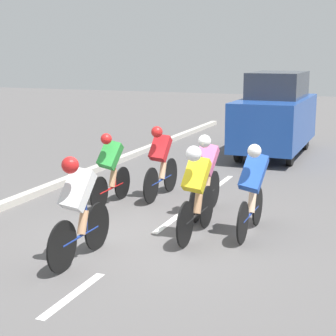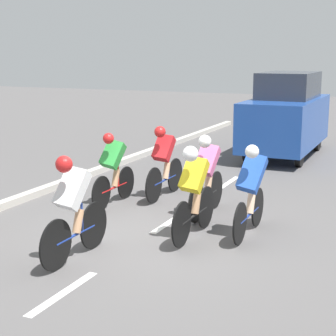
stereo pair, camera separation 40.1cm
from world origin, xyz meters
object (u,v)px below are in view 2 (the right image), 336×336
at_px(cyclist_pink, 207,173).
at_px(cyclist_white, 73,205).
at_px(cyclist_red, 164,160).
at_px(cyclist_green, 113,167).
at_px(support_car, 286,115).
at_px(cyclist_yellow, 194,189).
at_px(cyclist_blue, 251,188).

distance_m(cyclist_pink, cyclist_white, 2.96).
xyz_separation_m(cyclist_red, cyclist_green, (0.66, 0.88, -0.02)).
distance_m(cyclist_pink, support_car, 6.47).
distance_m(cyclist_red, cyclist_yellow, 2.55).
height_order(cyclist_green, cyclist_yellow, cyclist_yellow).
xyz_separation_m(cyclist_pink, support_car, (0.04, -6.46, 0.37)).
bearing_deg(cyclist_white, support_car, -95.47).
bearing_deg(cyclist_green, cyclist_blue, 165.56).
xyz_separation_m(cyclist_green, cyclist_yellow, (-2.12, 1.21, 0.05)).
bearing_deg(cyclist_green, support_car, -105.81).
bearing_deg(cyclist_green, cyclist_pink, -179.05).
height_order(cyclist_yellow, support_car, support_car).
height_order(cyclist_pink, cyclist_blue, cyclist_blue).
distance_m(cyclist_blue, cyclist_yellow, 0.91).
relative_size(cyclist_green, cyclist_yellow, 0.92).
bearing_deg(cyclist_pink, support_car, -89.66).
bearing_deg(cyclist_yellow, cyclist_red, -54.97).
relative_size(cyclist_pink, cyclist_red, 0.98).
bearing_deg(cyclist_red, support_car, -101.88).
xyz_separation_m(cyclist_red, cyclist_yellow, (-1.46, 2.09, 0.03)).
height_order(cyclist_red, cyclist_blue, cyclist_blue).
distance_m(cyclist_white, cyclist_blue, 2.82).
bearing_deg(cyclist_pink, cyclist_blue, 142.84).
xyz_separation_m(cyclist_green, cyclist_blue, (-2.90, 0.75, 0.05)).
bearing_deg(cyclist_blue, cyclist_green, -14.44).
bearing_deg(support_car, cyclist_green, 74.19).
bearing_deg(cyclist_white, cyclist_red, -85.43).
bearing_deg(cyclist_yellow, support_car, -87.88).
bearing_deg(cyclist_red, cyclist_blue, 144.03).
xyz_separation_m(cyclist_pink, cyclist_white, (0.93, 2.81, 0.03)).
xyz_separation_m(cyclist_pink, cyclist_green, (1.88, 0.03, -0.04)).
relative_size(cyclist_pink, cyclist_yellow, 0.97).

